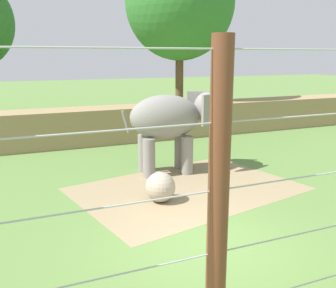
{
  "coord_description": "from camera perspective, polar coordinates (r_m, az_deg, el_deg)",
  "views": [
    {
      "loc": [
        -3.67,
        -6.61,
        3.93
      ],
      "look_at": [
        0.63,
        3.51,
        1.4
      ],
      "focal_mm": 41.0,
      "sensor_mm": 36.0,
      "label": 1
    }
  ],
  "objects": [
    {
      "name": "ground_plane",
      "position": [
        8.52,
        5.52,
        -14.56
      ],
      "size": [
        120.0,
        120.0,
        0.0
      ],
      "primitive_type": "plane",
      "color": "#5B7F3D"
    },
    {
      "name": "dirt_patch",
      "position": [
        11.72,
        2.9,
        -6.64
      ],
      "size": [
        7.23,
        5.72,
        0.01
      ],
      "primitive_type": "cube",
      "rotation": [
        0.0,
        0.0,
        0.21
      ],
      "color": "#937F5B",
      "rests_on": "ground"
    },
    {
      "name": "embankment_wall",
      "position": [
        17.96,
        -10.9,
        2.7
      ],
      "size": [
        36.0,
        1.8,
        1.61
      ],
      "primitive_type": "cube",
      "color": "#997F56",
      "rests_on": "ground"
    },
    {
      "name": "elephant",
      "position": [
        12.98,
        0.78,
        3.55
      ],
      "size": [
        3.68,
        1.66,
        2.73
      ],
      "color": "gray",
      "rests_on": "ground"
    },
    {
      "name": "enrichment_ball",
      "position": [
        10.6,
        -1.14,
        -6.41
      ],
      "size": [
        0.83,
        0.83,
        0.83
      ],
      "primitive_type": "sphere",
      "color": "tan",
      "rests_on": "ground"
    },
    {
      "name": "cable_fence",
      "position": [
        5.56,
        20.7,
        -7.2
      ],
      "size": [
        9.64,
        0.26,
        4.17
      ],
      "color": "brown",
      "rests_on": "ground"
    },
    {
      "name": "tree_left_of_centre",
      "position": [
        21.79,
        1.77,
        20.32
      ],
      "size": [
        5.85,
        5.85,
        9.81
      ],
      "color": "brown",
      "rests_on": "ground"
    }
  ]
}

